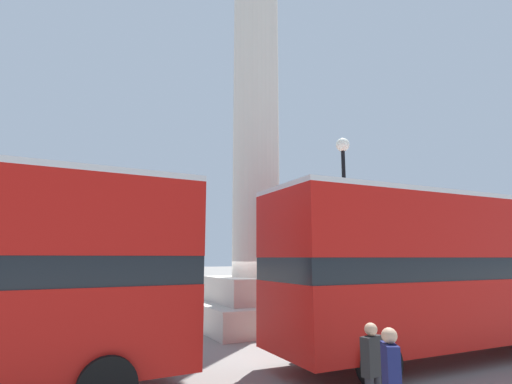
# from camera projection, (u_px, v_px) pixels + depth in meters

# --- Properties ---
(ground_plane) EXTENTS (200.00, 200.00, 0.00)m
(ground_plane) POSITION_uv_depth(u_px,v_px,m) (256.00, 328.00, 15.26)
(ground_plane) COLOR gray
(monument_column) EXTENTS (4.53, 4.53, 19.21)m
(monument_column) POSITION_uv_depth(u_px,v_px,m) (256.00, 141.00, 16.46)
(monument_column) COLOR beige
(monument_column) RESTS_ON ground_plane
(bus_c) EXTENTS (10.42, 3.04, 4.31)m
(bus_c) POSITION_uv_depth(u_px,v_px,m) (445.00, 267.00, 11.07)
(bus_c) COLOR #B7140F
(bus_c) RESTS_ON ground_plane
(equestrian_statue) EXTENTS (3.84, 3.27, 5.94)m
(equestrian_statue) POSITION_uv_depth(u_px,v_px,m) (370.00, 275.00, 21.85)
(equestrian_statue) COLOR beige
(equestrian_statue) RESTS_ON ground_plane
(street_lamp) EXTENTS (0.50, 0.50, 6.97)m
(street_lamp) POSITION_uv_depth(u_px,v_px,m) (345.00, 210.00, 14.20)
(street_lamp) COLOR black
(street_lamp) RESTS_ON ground_plane
(pedestrian_near_lamp) EXTENTS (0.45, 0.28, 1.59)m
(pedestrian_near_lamp) POSITION_uv_depth(u_px,v_px,m) (373.00, 369.00, 6.41)
(pedestrian_near_lamp) COLOR #28282D
(pedestrian_near_lamp) RESTS_ON ground_plane
(pedestrian_by_plinth) EXTENTS (0.38, 0.47, 1.67)m
(pedestrian_by_plinth) POSITION_uv_depth(u_px,v_px,m) (392.00, 383.00, 5.49)
(pedestrian_by_plinth) COLOR #28282D
(pedestrian_by_plinth) RESTS_ON ground_plane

